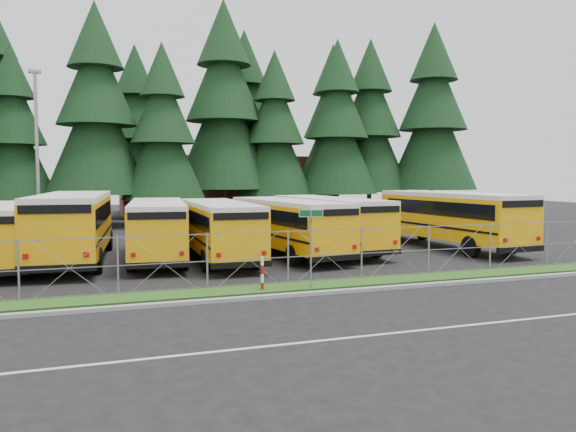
# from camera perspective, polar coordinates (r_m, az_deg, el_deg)

# --- Properties ---
(ground) EXTENTS (120.00, 120.00, 0.00)m
(ground) POSITION_cam_1_polar(r_m,az_deg,el_deg) (22.09, 1.62, -6.28)
(ground) COLOR black
(ground) RESTS_ON ground
(curb) EXTENTS (50.00, 0.25, 0.12)m
(curb) POSITION_cam_1_polar(r_m,az_deg,el_deg) (19.26, 4.93, -7.66)
(curb) COLOR gray
(curb) RESTS_ON ground
(grass_verge) EXTENTS (50.00, 1.40, 0.06)m
(grass_verge) POSITION_cam_1_polar(r_m,az_deg,el_deg) (20.53, 3.32, -7.00)
(grass_verge) COLOR #184413
(grass_verge) RESTS_ON ground
(road_lane_line) EXTENTS (50.00, 0.12, 0.01)m
(road_lane_line) POSITION_cam_1_polar(r_m,az_deg,el_deg) (15.06, 12.70, -11.32)
(road_lane_line) COLOR beige
(road_lane_line) RESTS_ON ground
(chainlink_fence) EXTENTS (44.00, 0.10, 2.00)m
(chainlink_fence) POSITION_cam_1_polar(r_m,az_deg,el_deg) (21.00, 2.60, -4.06)
(chainlink_fence) COLOR gray
(chainlink_fence) RESTS_ON ground
(brick_building) EXTENTS (22.00, 10.00, 6.00)m
(brick_building) POSITION_cam_1_polar(r_m,az_deg,el_deg) (61.85, -6.37, 3.20)
(brick_building) COLOR brown
(brick_building) RESTS_ON ground
(bus_1) EXTENTS (2.58, 10.47, 2.74)m
(bus_1) POSITION_cam_1_polar(r_m,az_deg,el_deg) (27.28, -26.54, -1.82)
(bus_1) COLOR #EBA007
(bus_1) RESTS_ON ground
(bus_2) EXTENTS (3.85, 12.25, 3.16)m
(bus_2) POSITION_cam_1_polar(r_m,az_deg,el_deg) (27.59, -20.87, -1.15)
(bus_2) COLOR #EBA007
(bus_2) RESTS_ON ground
(bus_3) EXTENTS (3.63, 10.86, 2.79)m
(bus_3) POSITION_cam_1_polar(r_m,az_deg,el_deg) (27.12, -13.11, -1.46)
(bus_3) COLOR #EBA007
(bus_3) RESTS_ON ground
(bus_4) EXTENTS (2.73, 10.60, 2.76)m
(bus_4) POSITION_cam_1_polar(r_m,az_deg,el_deg) (26.57, -7.12, -1.53)
(bus_4) COLOR #EBA007
(bus_4) RESTS_ON ground
(bus_5) EXTENTS (3.79, 10.90, 2.80)m
(bus_5) POSITION_cam_1_polar(r_m,az_deg,el_deg) (27.83, -0.31, -1.20)
(bus_5) COLOR #EBA007
(bus_5) RESTS_ON ground
(bus_6) EXTENTS (3.41, 10.98, 2.83)m
(bus_6) POSITION_cam_1_polar(r_m,az_deg,el_deg) (29.62, 3.89, -0.85)
(bus_6) COLOR #EBA007
(bus_6) RESTS_ON ground
(bus_east) EXTENTS (3.47, 11.87, 3.07)m
(bus_east) POSITION_cam_1_polar(r_m,az_deg,el_deg) (32.01, 15.82, -0.41)
(bus_east) COLOR #EBA007
(bus_east) RESTS_ON ground
(street_sign) EXTENTS (0.80, 0.53, 2.81)m
(street_sign) POSITION_cam_1_polar(r_m,az_deg,el_deg) (19.58, 2.35, -1.61)
(street_sign) COLOR gray
(street_sign) RESTS_ON ground
(striped_bollard) EXTENTS (0.11, 0.11, 1.20)m
(striped_bollard) POSITION_cam_1_polar(r_m,az_deg,el_deg) (19.49, -2.63, -5.89)
(striped_bollard) COLOR #B20C0C
(striped_bollard) RESTS_ON ground
(light_standard) EXTENTS (0.70, 0.35, 10.14)m
(light_standard) POSITION_cam_1_polar(r_m,az_deg,el_deg) (36.43, -24.13, 6.16)
(light_standard) COLOR gray
(light_standard) RESTS_ON ground
(conifer_2) EXTENTS (6.32, 6.32, 13.98)m
(conifer_2) POSITION_cam_1_polar(r_m,az_deg,el_deg) (47.85, -26.17, 7.31)
(conifer_2) COLOR black
(conifer_2) RESTS_ON ground
(conifer_3) EXTENTS (7.86, 7.86, 17.38)m
(conifer_3) POSITION_cam_1_polar(r_m,az_deg,el_deg) (46.51, -18.85, 9.72)
(conifer_3) COLOR black
(conifer_3) RESTS_ON ground
(conifer_4) EXTENTS (6.48, 6.48, 14.34)m
(conifer_4) POSITION_cam_1_polar(r_m,az_deg,el_deg) (45.30, -12.59, 8.07)
(conifer_4) COLOR black
(conifer_4) RESTS_ON ground
(conifer_5) EXTENTS (8.69, 8.69, 19.22)m
(conifer_5) POSITION_cam_1_polar(r_m,az_deg,el_deg) (50.12, -6.50, 10.56)
(conifer_5) COLOR black
(conifer_5) RESTS_ON ground
(conifer_6) EXTENTS (6.73, 6.73, 14.89)m
(conifer_6) POSITION_cam_1_polar(r_m,az_deg,el_deg) (49.56, -1.36, 8.14)
(conifer_6) COLOR black
(conifer_6) RESTS_ON ground
(conifer_7) EXTENTS (7.28, 7.28, 16.10)m
(conifer_7) POSITION_cam_1_polar(r_m,az_deg,el_deg) (50.96, 5.01, 8.70)
(conifer_7) COLOR black
(conifer_7) RESTS_ON ground
(conifer_8) EXTENTS (7.62, 7.62, 16.86)m
(conifer_8) POSITION_cam_1_polar(r_m,az_deg,el_deg) (54.42, 8.32, 8.78)
(conifer_8) COLOR black
(conifer_8) RESTS_ON ground
(conifer_9) EXTENTS (8.25, 8.25, 18.24)m
(conifer_9) POSITION_cam_1_polar(r_m,az_deg,el_deg) (55.15, 14.50, 9.35)
(conifer_9) COLOR black
(conifer_9) RESTS_ON ground
(conifer_11) EXTENTS (7.35, 7.35, 16.25)m
(conifer_11) POSITION_cam_1_polar(r_m,az_deg,el_deg) (55.22, -15.19, 8.30)
(conifer_11) COLOR black
(conifer_11) RESTS_ON ground
(conifer_12) EXTENTS (8.09, 8.09, 17.90)m
(conifer_12) POSITION_cam_1_polar(r_m,az_deg,el_deg) (54.89, -4.42, 9.31)
(conifer_12) COLOR black
(conifer_12) RESTS_ON ground
(conifer_13) EXTENTS (7.91, 7.91, 17.50)m
(conifer_13) POSITION_cam_1_polar(r_m,az_deg,el_deg) (59.03, 4.58, 8.76)
(conifer_13) COLOR black
(conifer_13) RESTS_ON ground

